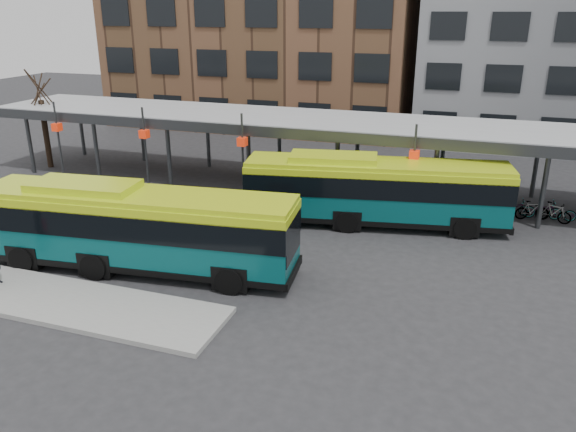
{
  "coord_description": "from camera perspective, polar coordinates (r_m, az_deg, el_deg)",
  "views": [
    {
      "loc": [
        8.79,
        -17.18,
        9.94
      ],
      "look_at": [
        1.67,
        3.58,
        1.8
      ],
      "focal_mm": 35.0,
      "sensor_mm": 36.0,
      "label": 1
    }
  ],
  "objects": [
    {
      "name": "bike_rack",
      "position": [
        30.76,
        24.71,
        0.5
      ],
      "size": [
        4.93,
        1.3,
        1.01
      ],
      "color": "slate",
      "rests_on": "ground"
    },
    {
      "name": "canopy",
      "position": [
        31.9,
        2.53,
        9.43
      ],
      "size": [
        40.0,
        6.53,
        4.8
      ],
      "color": "#999B9E",
      "rests_on": "ground"
    },
    {
      "name": "boarding_island",
      "position": [
        22.41,
        -23.65,
        -7.58
      ],
      "size": [
        14.0,
        3.0,
        0.18
      ],
      "primitive_type": "cube",
      "color": "gray",
      "rests_on": "ground"
    },
    {
      "name": "bus_rear",
      "position": [
        27.25,
        8.76,
        2.69
      ],
      "size": [
        12.69,
        4.79,
        3.42
      ],
      "rotation": [
        0.0,
        0.0,
        0.18
      ],
      "color": "#074B4E",
      "rests_on": "ground"
    },
    {
      "name": "bus_front",
      "position": [
        23.04,
        -15.24,
        -1.0
      ],
      "size": [
        12.99,
        4.09,
        3.52
      ],
      "rotation": [
        0.0,
        0.0,
        0.11
      ],
      "color": "#074B4E",
      "rests_on": "ground"
    },
    {
      "name": "ground",
      "position": [
        21.71,
        -7.3,
        -7.08
      ],
      "size": [
        120.0,
        120.0,
        0.0
      ],
      "primitive_type": "plane",
      "color": "#28282B",
      "rests_on": "ground"
    },
    {
      "name": "tree",
      "position": [
        40.32,
        -23.41,
        7.96
      ],
      "size": [
        1.64,
        1.64,
        5.6
      ],
      "color": "black",
      "rests_on": "ground"
    }
  ]
}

